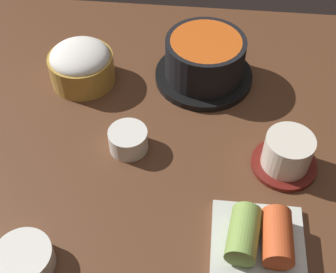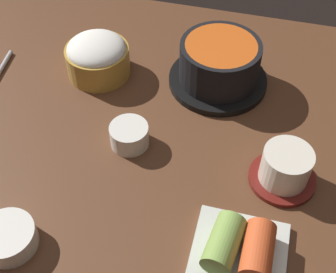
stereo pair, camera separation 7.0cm
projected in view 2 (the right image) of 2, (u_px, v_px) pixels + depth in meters
The scene contains 7 objects.
dining_table at pixel (159, 141), 74.93cm from camera, with size 100.00×76.00×2.00cm, color #56331E.
stone_pot at pixel (219, 65), 79.68cm from camera, with size 17.57×17.57×8.42cm.
rice_bowl at pixel (97, 56), 81.80cm from camera, with size 11.42×11.42×7.39cm.
tea_cup_with_saucer at pixel (285, 168), 66.38cm from camera, with size 9.98×9.98×6.21cm.
banchan_cup_center at pixel (129, 135), 71.91cm from camera, with size 6.16×6.16×3.67cm.
kimchi_plate at pixel (240, 250), 58.83cm from camera, with size 12.38×12.38×5.03cm.
side_bowl_near at pixel (8, 237), 60.46cm from camera, with size 7.55×7.55×3.10cm.
Camera 2 is at (13.62, -46.64, 58.07)cm, focal length 48.95 mm.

